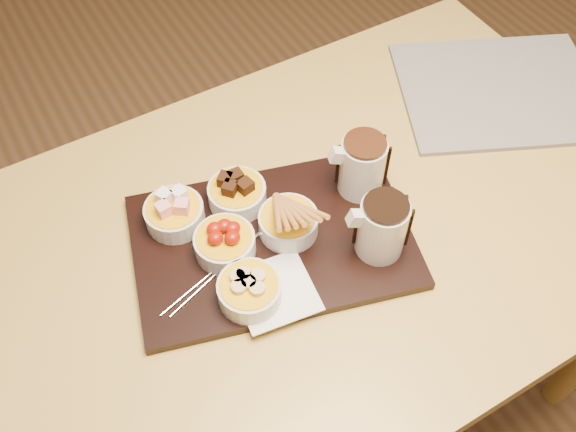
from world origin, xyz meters
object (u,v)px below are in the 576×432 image
dining_table (324,251)px  bowl_strawberries (225,244)px  pitcher_dark_chocolate (382,228)px  pitcher_milk_chocolate (362,166)px  newspaper (499,91)px  serving_board (273,241)px

dining_table → bowl_strawberries: (-0.18, 0.02, 0.14)m
bowl_strawberries → pitcher_dark_chocolate: 0.25m
bowl_strawberries → pitcher_milk_chocolate: 0.27m
pitcher_milk_chocolate → newspaper: pitcher_milk_chocolate is taller
serving_board → newspaper: (0.58, 0.09, -0.00)m
dining_table → bowl_strawberries: size_ratio=12.00×
serving_board → pitcher_milk_chocolate: size_ratio=4.28×
pitcher_milk_chocolate → dining_table: bearing=-148.9°
serving_board → bowl_strawberries: bowl_strawberries is taller
serving_board → newspaper: 0.59m
bowl_strawberries → newspaper: size_ratio=0.25×
pitcher_dark_chocolate → pitcher_milk_chocolate: size_ratio=1.00×
dining_table → newspaper: (0.48, 0.10, 0.10)m
pitcher_dark_chocolate → pitcher_milk_chocolate: same height
dining_table → pitcher_milk_chocolate: pitcher_milk_chocolate is taller
pitcher_milk_chocolate → bowl_strawberries: bearing=-163.6°
pitcher_dark_chocolate → newspaper: (0.44, 0.20, -0.07)m
pitcher_milk_chocolate → newspaper: size_ratio=0.27×
pitcher_milk_chocolate → newspaper: (0.39, 0.07, -0.07)m
dining_table → serving_board: size_ratio=2.61×
serving_board → bowl_strawberries: (-0.08, 0.02, 0.03)m
bowl_strawberries → newspaper: bearing=6.7°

